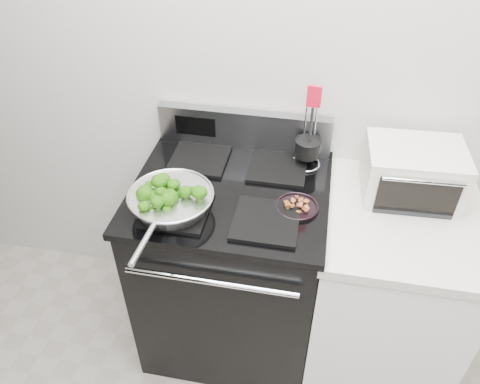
% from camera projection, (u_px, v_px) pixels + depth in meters
% --- Properties ---
extents(back_wall, '(4.00, 0.02, 2.70)m').
position_uv_depth(back_wall, '(321.00, 65.00, 1.83)').
color(back_wall, '#BAB7B0').
rests_on(back_wall, ground).
extents(gas_range, '(0.79, 0.69, 1.13)m').
position_uv_depth(gas_range, '(232.00, 266.00, 2.17)').
color(gas_range, black).
rests_on(gas_range, floor).
extents(counter, '(0.62, 0.68, 0.92)m').
position_uv_depth(counter, '(382.00, 292.00, 2.08)').
color(counter, white).
rests_on(counter, floor).
extents(skillet, '(0.32, 0.51, 0.07)m').
position_uv_depth(skillet, '(171.00, 201.00, 1.74)').
color(skillet, silver).
rests_on(skillet, gas_range).
extents(broccoli_pile, '(0.25, 0.25, 0.09)m').
position_uv_depth(broccoli_pile, '(171.00, 196.00, 1.73)').
color(broccoli_pile, '#103304').
rests_on(broccoli_pile, skillet).
extents(bacon_plate, '(0.16, 0.16, 0.04)m').
position_uv_depth(bacon_plate, '(297.00, 205.00, 1.77)').
color(bacon_plate, black).
rests_on(bacon_plate, gas_range).
extents(utensil_holder, '(0.12, 0.12, 0.38)m').
position_uv_depth(utensil_holder, '(307.00, 152.00, 1.96)').
color(utensil_holder, silver).
rests_on(utensil_holder, gas_range).
extents(toaster_oven, '(0.38, 0.30, 0.21)m').
position_uv_depth(toaster_oven, '(412.00, 172.00, 1.83)').
color(toaster_oven, beige).
rests_on(toaster_oven, counter).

